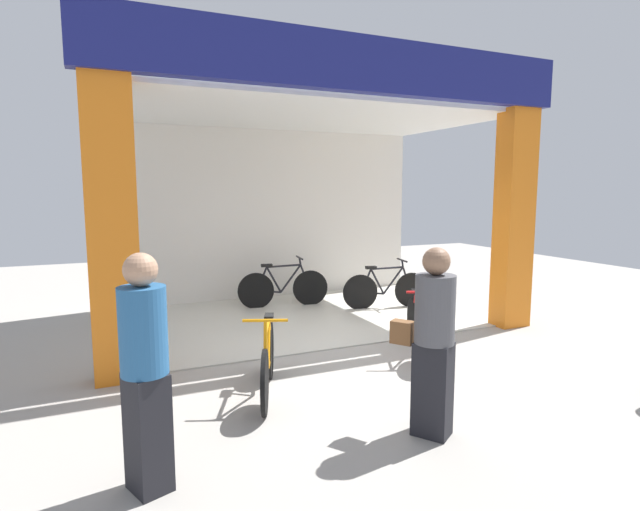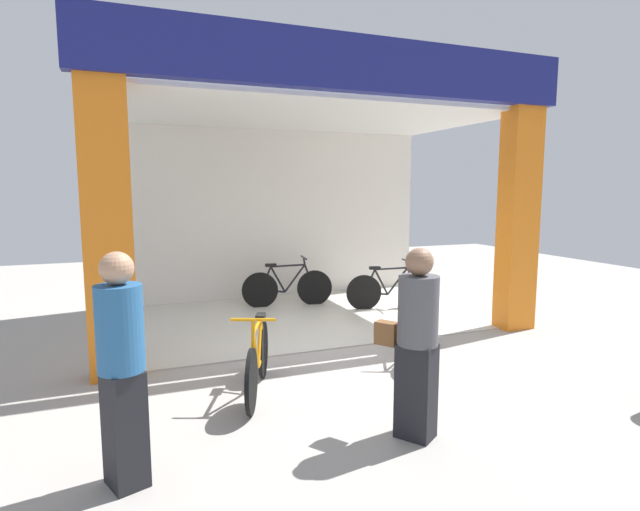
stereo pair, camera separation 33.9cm
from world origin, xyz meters
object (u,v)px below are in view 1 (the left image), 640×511
at_px(bicycle_inside_1, 386,289).
at_px(bicycle_parked_0, 419,327).
at_px(bicycle_inside_0, 283,287).
at_px(bicycle_parked_1, 268,361).
at_px(pedestrian_1, 433,339).
at_px(pedestrian_0, 145,370).

relative_size(bicycle_inside_1, bicycle_parked_0, 1.05).
xyz_separation_m(bicycle_inside_0, bicycle_inside_1, (1.65, -0.84, -0.01)).
distance_m(bicycle_parked_0, bicycle_parked_1, 2.24).
bearing_deg(bicycle_parked_1, pedestrian_1, -54.16).
distance_m(bicycle_inside_1, pedestrian_0, 6.06).
height_order(bicycle_inside_1, bicycle_parked_0, bicycle_parked_0).
height_order(bicycle_inside_0, bicycle_parked_1, bicycle_inside_0).
bearing_deg(bicycle_parked_0, bicycle_inside_1, 68.40).
bearing_deg(bicycle_inside_1, pedestrian_1, -116.48).
distance_m(bicycle_inside_1, bicycle_parked_1, 4.21).
distance_m(pedestrian_0, pedestrian_1, 2.32).
height_order(bicycle_parked_1, pedestrian_0, pedestrian_0).
distance_m(bicycle_inside_0, pedestrian_1, 5.11).
distance_m(bicycle_inside_1, pedestrian_1, 4.75).
height_order(pedestrian_0, pedestrian_1, pedestrian_0).
distance_m(bicycle_inside_0, bicycle_parked_0, 3.28).
relative_size(bicycle_inside_1, pedestrian_1, 0.96).
bearing_deg(bicycle_parked_1, bicycle_inside_1, 42.00).
relative_size(bicycle_inside_0, bicycle_inside_1, 1.04).
xyz_separation_m(bicycle_inside_0, pedestrian_0, (-2.78, -4.94, 0.52)).
relative_size(bicycle_parked_0, bicycle_parked_1, 1.00).
xyz_separation_m(bicycle_inside_1, bicycle_parked_1, (-3.13, -2.82, -0.00)).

